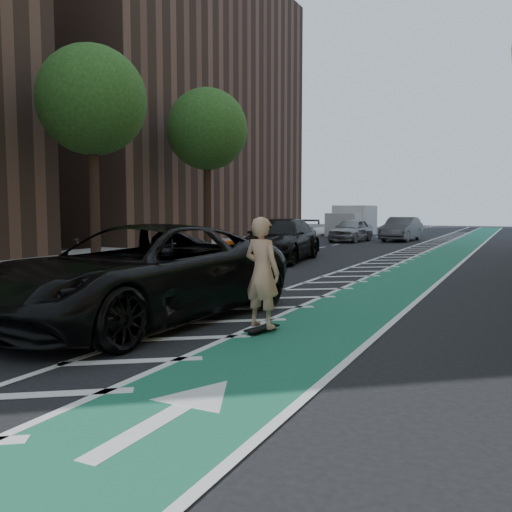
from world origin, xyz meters
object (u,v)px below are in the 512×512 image
Objects in this scene: suv_near at (141,273)px; suv_far at (280,240)px; skateboarder at (262,272)px; barrel_a at (151,273)px.

suv_far is (-2.28, 11.20, -0.06)m from suv_near.
skateboarder is 12.01m from suv_far.
suv_near is 1.12× the size of suv_far.
barrel_a is (-2.20, 3.17, -0.47)m from suv_near.
skateboarder reaches higher than suv_near.
suv_near is at bearing -85.43° from suv_far.
suv_near reaches higher than barrel_a.
suv_far is at bearing -55.18° from skateboarder.
skateboarder is 2.31m from suv_near.
suv_far is at bearing 107.31° from suv_near.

